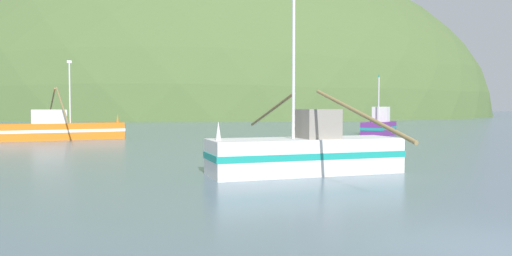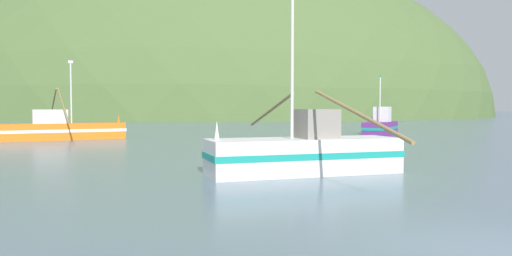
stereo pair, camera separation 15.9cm
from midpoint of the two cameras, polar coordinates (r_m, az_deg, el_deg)
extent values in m
plane|color=slate|center=(9.54, 26.10, -13.22)|extent=(600.00, 600.00, 0.00)
ellipsoid|color=#516B38|center=(154.08, -4.65, 1.51)|extent=(176.33, 141.07, 97.81)
ellipsoid|color=#2D562D|center=(231.77, -25.47, 1.60)|extent=(82.90, 66.32, 107.30)
ellipsoid|color=#47703D|center=(196.56, -20.48, 1.57)|extent=(156.16, 124.93, 88.86)
cube|color=orange|center=(40.23, -23.26, -0.41)|extent=(10.41, 3.76, 1.32)
cube|color=white|center=(40.23, -23.27, -0.32)|extent=(10.51, 3.79, 0.24)
cone|color=orange|center=(40.83, -16.64, 1.14)|extent=(0.24, 0.24, 0.70)
cube|color=silver|center=(40.16, -24.06, 1.29)|extent=(2.74, 1.77, 1.09)
cylinder|color=silver|center=(40.30, -21.88, 3.96)|extent=(0.12, 0.12, 4.79)
cube|color=white|center=(40.45, -21.93, 7.52)|extent=(0.36, 0.11, 0.20)
cylinder|color=#997F4C|center=(44.85, -23.77, 2.67)|extent=(1.77, 7.62, 2.60)
cylinder|color=#997F4C|center=(35.54, -22.75, 2.79)|extent=(1.77, 7.62, 2.60)
cube|color=#6B2D84|center=(44.11, 14.70, -0.09)|extent=(5.54, 5.68, 1.27)
cube|color=teal|center=(44.10, 14.70, -0.01)|extent=(5.59, 5.73, 0.23)
cone|color=#6B2D84|center=(41.35, 13.80, 1.12)|extent=(0.28, 0.28, 0.70)
cube|color=silver|center=(44.66, 14.90, 1.64)|extent=(1.87, 1.86, 1.38)
cylinder|color=silver|center=(43.76, 14.64, 3.37)|extent=(0.12, 0.12, 4.04)
cube|color=teal|center=(43.85, 14.67, 6.16)|extent=(0.27, 0.28, 0.20)
cube|color=white|center=(18.20, 5.76, -3.40)|extent=(7.59, 2.59, 1.36)
cube|color=teal|center=(18.19, 5.76, -3.19)|extent=(7.67, 2.62, 0.25)
cone|color=white|center=(17.01, -4.88, -0.32)|extent=(0.21, 0.21, 0.70)
cube|color=gray|center=(18.32, 7.18, 0.53)|extent=(1.46, 1.68, 1.13)
cylinder|color=silver|center=(18.02, 4.35, 8.79)|extent=(0.12, 0.12, 6.32)
cylinder|color=#997F4C|center=(14.62, 12.06, 1.87)|extent=(0.41, 5.65, 1.59)
cylinder|color=#997F4C|center=(21.74, 1.57, 2.10)|extent=(0.41, 5.65, 1.59)
camera|label=1|loc=(0.08, -90.17, -0.01)|focal=32.78mm
camera|label=2|loc=(0.08, 89.83, 0.01)|focal=32.78mm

